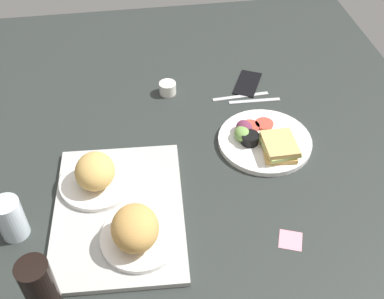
{
  "coord_description": "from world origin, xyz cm",
  "views": [
    {
      "loc": [
        -91.22,
        17.16,
        95.82
      ],
      "look_at": [
        2.0,
        3.0,
        4.0
      ],
      "focal_mm": 43.64,
      "sensor_mm": 36.0,
      "label": 1
    }
  ],
  "objects_px": {
    "bread_plate_far": "(96,175)",
    "knife": "(241,96)",
    "drinking_glass": "(11,219)",
    "cell_phone": "(248,83)",
    "plate_with_salad": "(264,140)",
    "espresso_cup": "(168,88)",
    "fork": "(255,101)",
    "bread_plate_near": "(137,231)",
    "soda_bottle": "(44,296)",
    "serving_tray": "(119,211)",
    "sticky_note": "(291,240)"
  },
  "relations": [
    {
      "from": "soda_bottle",
      "to": "sticky_note",
      "type": "xyz_separation_m",
      "value": [
        0.12,
        -0.56,
        -0.11
      ]
    },
    {
      "from": "serving_tray",
      "to": "cell_phone",
      "type": "distance_m",
      "value": 0.68
    },
    {
      "from": "bread_plate_near",
      "to": "sticky_note",
      "type": "relative_size",
      "value": 3.5
    },
    {
      "from": "soda_bottle",
      "to": "sticky_note",
      "type": "distance_m",
      "value": 0.58
    },
    {
      "from": "knife",
      "to": "espresso_cup",
      "type": "bearing_deg",
      "value": -16.7
    },
    {
      "from": "plate_with_salad",
      "to": "cell_phone",
      "type": "distance_m",
      "value": 0.3
    },
    {
      "from": "soda_bottle",
      "to": "cell_phone",
      "type": "bearing_deg",
      "value": -38.36
    },
    {
      "from": "soda_bottle",
      "to": "fork",
      "type": "height_order",
      "value": "soda_bottle"
    },
    {
      "from": "cell_phone",
      "to": "sticky_note",
      "type": "distance_m",
      "value": 0.65
    },
    {
      "from": "bread_plate_near",
      "to": "espresso_cup",
      "type": "relative_size",
      "value": 3.5
    },
    {
      "from": "serving_tray",
      "to": "knife",
      "type": "bearing_deg",
      "value": -44.31
    },
    {
      "from": "bread_plate_near",
      "to": "sticky_note",
      "type": "xyz_separation_m",
      "value": [
        -0.04,
        -0.37,
        -0.06
      ]
    },
    {
      "from": "bread_plate_near",
      "to": "cell_phone",
      "type": "xyz_separation_m",
      "value": [
        0.6,
        -0.42,
        -0.06
      ]
    },
    {
      "from": "plate_with_salad",
      "to": "espresso_cup",
      "type": "xyz_separation_m",
      "value": [
        0.29,
        0.25,
        0.0
      ]
    },
    {
      "from": "espresso_cup",
      "to": "fork",
      "type": "height_order",
      "value": "espresso_cup"
    },
    {
      "from": "serving_tray",
      "to": "cell_phone",
      "type": "bearing_deg",
      "value": -42.77
    },
    {
      "from": "cell_phone",
      "to": "plate_with_salad",
      "type": "bearing_deg",
      "value": -158.16
    },
    {
      "from": "drinking_glass",
      "to": "cell_phone",
      "type": "bearing_deg",
      "value": -53.94
    },
    {
      "from": "bread_plate_far",
      "to": "soda_bottle",
      "type": "distance_m",
      "value": 0.38
    },
    {
      "from": "espresso_cup",
      "to": "knife",
      "type": "bearing_deg",
      "value": -103.56
    },
    {
      "from": "bread_plate_near",
      "to": "plate_with_salad",
      "type": "height_order",
      "value": "bread_plate_near"
    },
    {
      "from": "plate_with_salad",
      "to": "knife",
      "type": "bearing_deg",
      "value": 3.83
    },
    {
      "from": "bread_plate_far",
      "to": "knife",
      "type": "distance_m",
      "value": 0.58
    },
    {
      "from": "bread_plate_near",
      "to": "espresso_cup",
      "type": "bearing_deg",
      "value": -13.18
    },
    {
      "from": "drinking_glass",
      "to": "espresso_cup",
      "type": "xyz_separation_m",
      "value": [
        0.51,
        -0.44,
        -0.04
      ]
    },
    {
      "from": "espresso_cup",
      "to": "sticky_note",
      "type": "relative_size",
      "value": 1.0
    },
    {
      "from": "fork",
      "to": "sticky_note",
      "type": "bearing_deg",
      "value": 87.08
    },
    {
      "from": "cell_phone",
      "to": "fork",
      "type": "bearing_deg",
      "value": -153.41
    },
    {
      "from": "serving_tray",
      "to": "bread_plate_near",
      "type": "distance_m",
      "value": 0.13
    },
    {
      "from": "serving_tray",
      "to": "espresso_cup",
      "type": "distance_m",
      "value": 0.52
    },
    {
      "from": "bread_plate_far",
      "to": "fork",
      "type": "xyz_separation_m",
      "value": [
        0.31,
        -0.51,
        -0.05
      ]
    },
    {
      "from": "serving_tray",
      "to": "soda_bottle",
      "type": "height_order",
      "value": "soda_bottle"
    },
    {
      "from": "fork",
      "to": "cell_phone",
      "type": "height_order",
      "value": "cell_phone"
    },
    {
      "from": "plate_with_salad",
      "to": "cell_phone",
      "type": "bearing_deg",
      "value": -4.47
    },
    {
      "from": "drinking_glass",
      "to": "serving_tray",
      "type": "bearing_deg",
      "value": -84.75
    },
    {
      "from": "serving_tray",
      "to": "bread_plate_near",
      "type": "xyz_separation_m",
      "value": [
        -0.11,
        -0.04,
        0.05
      ]
    },
    {
      "from": "fork",
      "to": "bread_plate_near",
      "type": "bearing_deg",
      "value": 52.51
    },
    {
      "from": "knife",
      "to": "sticky_note",
      "type": "height_order",
      "value": "knife"
    },
    {
      "from": "bread_plate_far",
      "to": "espresso_cup",
      "type": "bearing_deg",
      "value": -30.66
    },
    {
      "from": "soda_bottle",
      "to": "bread_plate_near",
      "type": "bearing_deg",
      "value": -49.19
    },
    {
      "from": "cell_phone",
      "to": "sticky_note",
      "type": "bearing_deg",
      "value": -157.83
    },
    {
      "from": "serving_tray",
      "to": "knife",
      "type": "xyz_separation_m",
      "value": [
        0.43,
        -0.42,
        -0.01
      ]
    },
    {
      "from": "soda_bottle",
      "to": "cell_phone",
      "type": "relative_size",
      "value": 1.49
    },
    {
      "from": "plate_with_salad",
      "to": "fork",
      "type": "distance_m",
      "value": 0.21
    },
    {
      "from": "serving_tray",
      "to": "soda_bottle",
      "type": "xyz_separation_m",
      "value": [
        -0.27,
        0.15,
        0.1
      ]
    },
    {
      "from": "serving_tray",
      "to": "bread_plate_far",
      "type": "xyz_separation_m",
      "value": [
        0.09,
        0.05,
        0.05
      ]
    },
    {
      "from": "drinking_glass",
      "to": "soda_bottle",
      "type": "xyz_separation_m",
      "value": [
        -0.25,
        -0.11,
        0.05
      ]
    },
    {
      "from": "drinking_glass",
      "to": "espresso_cup",
      "type": "relative_size",
      "value": 2.05
    },
    {
      "from": "fork",
      "to": "sticky_note",
      "type": "height_order",
      "value": "fork"
    },
    {
      "from": "drinking_glass",
      "to": "espresso_cup",
      "type": "height_order",
      "value": "drinking_glass"
    }
  ]
}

